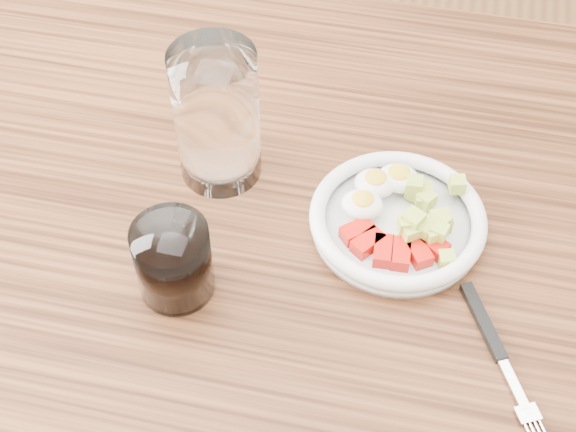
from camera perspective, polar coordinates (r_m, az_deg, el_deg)
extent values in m
cube|color=brown|center=(0.88, 0.50, -2.68)|extent=(1.50, 0.90, 0.04)
cylinder|color=white|center=(0.87, 7.72, -0.69)|extent=(0.18, 0.18, 0.01)
torus|color=white|center=(0.86, 7.82, -0.11)|extent=(0.19, 0.19, 0.02)
cube|color=red|center=(0.85, 4.95, -1.11)|extent=(0.04, 0.04, 0.02)
cube|color=red|center=(0.84, 5.69, -1.92)|extent=(0.04, 0.04, 0.02)
cube|color=red|center=(0.84, 6.77, -2.49)|extent=(0.02, 0.04, 0.02)
cube|color=red|center=(0.83, 8.01, -2.70)|extent=(0.02, 0.04, 0.02)
cube|color=red|center=(0.84, 9.22, -2.52)|extent=(0.04, 0.04, 0.02)
cube|color=red|center=(0.85, 10.20, -2.00)|extent=(0.04, 0.04, 0.02)
ellipsoid|color=white|center=(0.88, 6.22, 2.32)|extent=(0.05, 0.04, 0.02)
ellipsoid|color=yellow|center=(0.87, 6.27, 2.75)|extent=(0.02, 0.02, 0.01)
ellipsoid|color=white|center=(0.89, 7.84, 2.68)|extent=(0.05, 0.04, 0.02)
ellipsoid|color=yellow|center=(0.88, 7.91, 3.11)|extent=(0.02, 0.02, 0.01)
ellipsoid|color=white|center=(0.86, 5.31, 0.80)|extent=(0.05, 0.04, 0.02)
ellipsoid|color=yellow|center=(0.85, 5.36, 1.23)|extent=(0.02, 0.02, 0.01)
cube|color=#C2CF4F|center=(0.84, 8.40, -0.59)|extent=(0.02, 0.02, 0.02)
cube|color=#C2CF4F|center=(0.89, 8.95, 1.71)|extent=(0.02, 0.02, 0.02)
cube|color=#C2CF4F|center=(0.85, 9.51, -0.87)|extent=(0.03, 0.03, 0.02)
cube|color=#C2CF4F|center=(0.84, 8.67, -1.15)|extent=(0.02, 0.02, 0.02)
cube|color=#C2CF4F|center=(0.84, 10.27, -1.26)|extent=(0.02, 0.02, 0.02)
cube|color=#C2CF4F|center=(0.84, 11.21, -3.06)|extent=(0.02, 0.02, 0.02)
cube|color=#C2CF4F|center=(0.86, 10.72, -0.48)|extent=(0.03, 0.03, 0.02)
cube|color=#C2CF4F|center=(0.86, 10.80, -0.39)|extent=(0.03, 0.03, 0.02)
cube|color=#C2CF4F|center=(0.84, 9.20, -0.85)|extent=(0.02, 0.02, 0.02)
cube|color=#C2CF4F|center=(0.89, 9.55, 1.72)|extent=(0.02, 0.02, 0.02)
cube|color=#C2CF4F|center=(0.89, 11.94, 2.23)|extent=(0.02, 0.02, 0.02)
cube|color=#C2CF4F|center=(0.84, 10.70, -1.12)|extent=(0.02, 0.02, 0.02)
cube|color=#C2CF4F|center=(0.88, 8.95, 2.16)|extent=(0.02, 0.02, 0.02)
cube|color=#C2CF4F|center=(0.88, 9.79, 1.15)|extent=(0.02, 0.02, 0.02)
cube|color=#C2CF4F|center=(0.84, 8.88, -0.32)|extent=(0.03, 0.03, 0.02)
cube|color=#C2CF4F|center=(0.88, 9.58, 1.08)|extent=(0.02, 0.02, 0.02)
cube|color=#C2CF4F|center=(0.86, 10.16, -0.86)|extent=(0.02, 0.02, 0.02)
cube|color=black|center=(0.82, 13.70, -7.29)|extent=(0.05, 0.09, 0.01)
cube|color=silver|center=(0.79, 15.76, -11.45)|extent=(0.03, 0.05, 0.00)
cube|color=silver|center=(0.78, 16.70, -13.30)|extent=(0.03, 0.02, 0.00)
cylinder|color=white|center=(0.87, -5.09, 7.07)|extent=(0.09, 0.09, 0.17)
cylinder|color=white|center=(0.80, -8.15, -3.14)|extent=(0.08, 0.08, 0.09)
cylinder|color=black|center=(0.80, -8.14, -3.23)|extent=(0.07, 0.07, 0.07)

